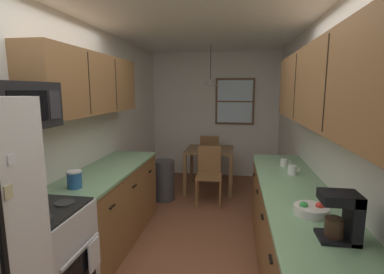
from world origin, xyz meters
name	(u,v)px	position (x,y,z in m)	size (l,w,h in m)	color
ground_plane	(198,234)	(0.00, 1.00, 0.00)	(12.00, 12.00, 0.00)	brown
wall_left	(92,131)	(-1.35, 1.00, 1.27)	(0.10, 9.00, 2.55)	white
wall_right	(318,136)	(1.35, 1.00, 1.27)	(0.10, 9.00, 2.55)	white
wall_back	(215,115)	(0.00, 3.65, 1.27)	(4.40, 0.10, 2.55)	white
ceiling_slab	(198,17)	(0.00, 1.00, 2.59)	(4.40, 9.00, 0.08)	white
stove_range	(41,265)	(-0.99, -0.54, 0.47)	(0.66, 0.63, 1.10)	silver
microwave_over_range	(11,106)	(-1.11, -0.54, 1.68)	(0.39, 0.62, 0.34)	black
counter_left	(110,205)	(-1.00, 0.68, 0.45)	(0.64, 1.82, 0.90)	olive
upper_cabinets_left	(90,84)	(-1.14, 0.63, 1.85)	(0.33, 1.90, 0.64)	olive
counter_right	(298,246)	(1.00, 0.08, 0.45)	(0.64, 3.19, 0.90)	olive
upper_cabinets_right	(329,85)	(1.14, 0.03, 1.82)	(0.33, 2.87, 0.64)	olive
dining_table	(210,156)	(-0.01, 2.67, 0.62)	(0.83, 0.80, 0.75)	brown
dining_chair_near	(209,172)	(0.04, 2.06, 0.50)	(0.42, 0.42, 0.90)	olive
dining_chair_far	(210,155)	(-0.06, 3.27, 0.50)	(0.40, 0.40, 0.90)	olive
pendant_light	(210,82)	(-0.01, 2.67, 1.92)	(0.25, 0.25, 0.68)	black
back_window	(235,101)	(0.40, 3.58, 1.56)	(0.78, 0.05, 0.93)	brown
trash_bin	(164,180)	(-0.70, 2.06, 0.33)	(0.34, 0.34, 0.66)	#3F3F42
storage_canister	(74,179)	(-1.00, -0.01, 0.98)	(0.13, 0.13, 0.16)	#265999
dish_towel	(94,254)	(-0.64, -0.38, 0.50)	(0.02, 0.16, 0.24)	white
coffee_maker	(344,216)	(1.09, -0.61, 1.05)	(0.22, 0.18, 0.29)	black
mug_by_coffeemaker	(292,170)	(1.04, 0.73, 0.95)	(0.13, 0.09, 0.10)	white
mug_spare	(284,163)	(1.01, 1.08, 0.94)	(0.12, 0.08, 0.09)	white
fruit_bowl	(311,209)	(1.00, -0.26, 0.94)	(0.25, 0.25, 0.09)	silver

